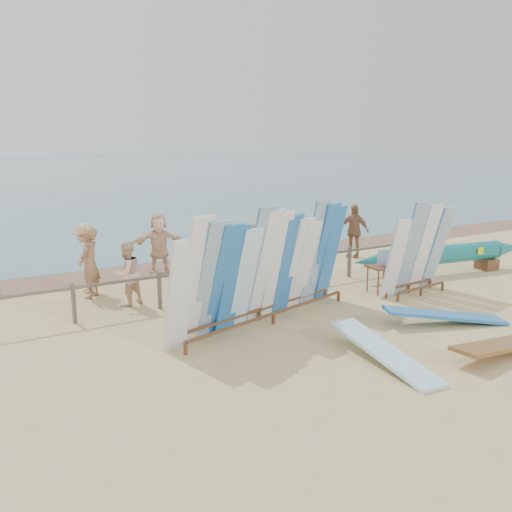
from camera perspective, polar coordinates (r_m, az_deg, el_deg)
ground at (r=11.69m, az=4.94°, el=-7.64°), size 160.00×160.00×0.00m
wet_sand_strip at (r=17.73m, az=-9.29°, el=-1.11°), size 40.00×2.60×0.01m
fence at (r=13.92m, az=-2.52°, el=-1.78°), size 12.08×0.08×0.90m
main_surfboard_rack at (r=11.77m, az=1.12°, el=-1.48°), size 5.22×1.84×2.63m
side_surfboard_rack at (r=14.64m, az=16.64°, el=0.38°), size 2.22×0.78×2.48m
outrigger_canoe at (r=17.30m, az=19.16°, el=0.05°), size 6.38×1.62×0.91m
vendor_table at (r=14.81m, az=13.28°, el=-2.25°), size 0.93×0.70×1.15m
flat_board_d at (r=12.63m, az=19.22°, el=-6.79°), size 2.66×1.68×0.40m
flat_board_b at (r=10.22m, az=13.21°, el=-10.78°), size 0.88×2.74×0.40m
flat_board_c at (r=11.31m, az=24.59°, el=-9.34°), size 2.72×0.69×0.36m
beach_chair_left at (r=14.56m, az=-4.79°, el=-2.68°), size 0.80×0.81×0.92m
beach_chair_right at (r=15.11m, az=-3.56°, el=-2.09°), size 0.66×0.68×0.96m
stroller at (r=16.00m, az=2.18°, el=-0.67°), size 0.64×0.87×1.13m
beachgoer_3 at (r=14.96m, az=-17.48°, el=-0.21°), size 0.56×1.22×1.86m
beachgoer_1 at (r=14.39m, az=-17.08°, el=-0.70°), size 0.70×0.74×1.82m
beachgoer_2 at (r=13.47m, az=-13.44°, el=-1.83°), size 0.85×0.63×1.58m
beachgoer_5 at (r=16.84m, az=-10.18°, el=1.35°), size 1.77×1.11×1.82m
beachgoer_8 at (r=17.36m, az=2.40°, el=1.53°), size 0.44×0.83×1.64m
beachgoer_6 at (r=16.91m, az=-0.00°, el=1.09°), size 0.83×0.62×1.54m
beachgoer_10 at (r=19.18m, az=10.23°, el=2.63°), size 0.93×1.18×1.85m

